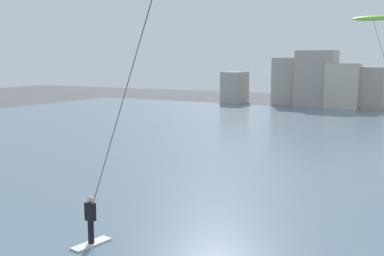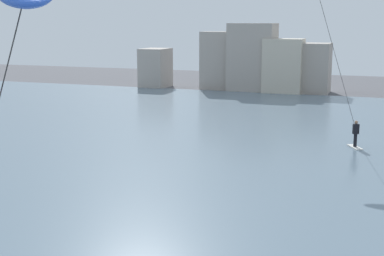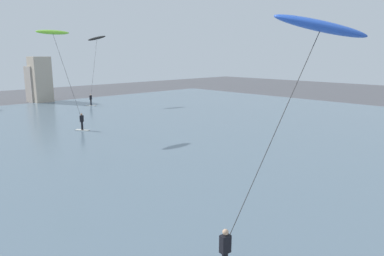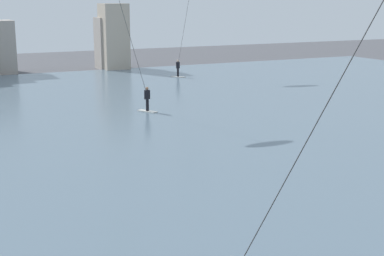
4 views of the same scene
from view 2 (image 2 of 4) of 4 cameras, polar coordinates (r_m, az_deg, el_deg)
The scene contains 4 objects.
water_bay at distance 32.31m, azimuth 8.50°, elevation -2.48°, with size 84.00×52.00×0.10m, color slate.
far_shore_buildings at distance 59.62m, azimuth 9.37°, elevation 6.62°, with size 32.38×5.26×7.34m.
kitesurfer_lime at distance 33.10m, azimuth 13.55°, elevation 11.68°, with size 4.36×1.80×9.19m.
kitesurfer_blue at distance 10.29m, azimuth -18.03°, elevation 9.50°, with size 5.03×3.26×8.57m.
Camera 2 is at (6.13, -0.25, 7.54)m, focal length 51.23 mm.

